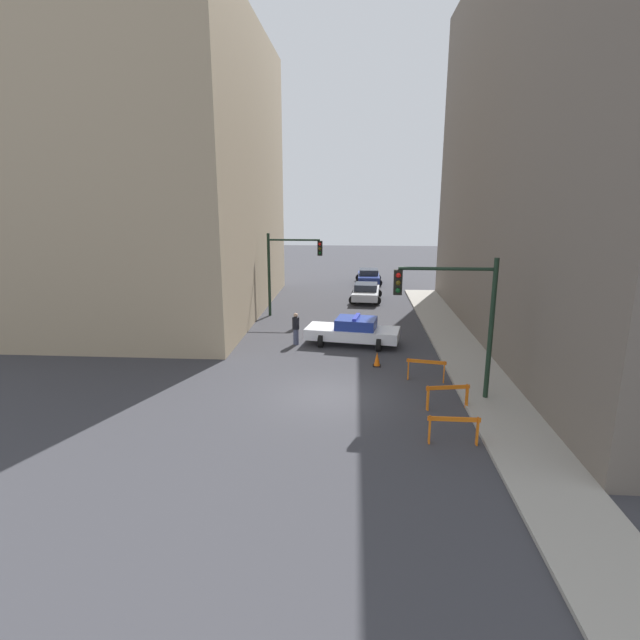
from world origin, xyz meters
name	(u,v)px	position (x,y,z in m)	size (l,w,h in m)	color
ground_plane	(328,396)	(0.00, 0.00, 0.00)	(120.00, 120.00, 0.00)	#38383D
sidewalk_right	(493,399)	(6.20, 0.00, 0.06)	(2.40, 44.00, 0.12)	#9E998E
building_corner_left	(150,173)	(-12.00, 14.00, 8.81)	(14.00, 20.00, 17.62)	tan
building_right	(621,144)	(13.40, 8.00, 9.79)	(12.00, 28.00, 19.59)	#6B6056
traffic_light_near	(460,307)	(4.73, 0.01, 3.53)	(3.64, 0.35, 5.20)	black
traffic_light_far	(286,263)	(-3.30, 12.95, 3.40)	(3.44, 0.35, 5.20)	black
police_car	(353,331)	(0.94, 6.87, 0.72)	(4.94, 2.83, 1.52)	white
parked_car_near	(366,292)	(1.80, 17.96, 0.67)	(2.48, 4.42, 1.31)	silver
parked_car_mid	(369,276)	(2.17, 25.30, 0.67)	(2.30, 4.31, 1.31)	navy
pedestrian_crossing	(296,328)	(-2.00, 6.69, 0.86)	(0.50, 0.50, 1.66)	#474C66
barrier_front	(454,426)	(4.04, -3.55, 0.62)	(1.60, 0.17, 0.90)	orange
barrier_mid	(448,393)	(4.32, -0.93, 0.62)	(1.58, 0.43, 0.90)	orange
barrier_back	(426,367)	(3.95, 1.87, 0.62)	(1.58, 0.43, 0.90)	orange
traffic_cone	(377,359)	(2.01, 3.58, 0.32)	(0.36, 0.36, 0.66)	black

